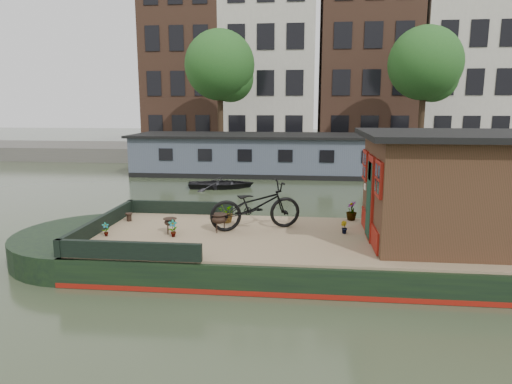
# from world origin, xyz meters

# --- Properties ---
(ground) EXTENTS (120.00, 120.00, 0.00)m
(ground) POSITION_xyz_m (0.00, 0.00, 0.00)
(ground) COLOR #2E3924
(ground) RESTS_ON ground
(houseboat_hull) EXTENTS (14.01, 4.02, 0.60)m
(houseboat_hull) POSITION_xyz_m (-1.33, 0.00, 0.27)
(houseboat_hull) COLOR black
(houseboat_hull) RESTS_ON ground
(houseboat_deck) EXTENTS (11.80, 3.80, 0.05)m
(houseboat_deck) POSITION_xyz_m (0.00, 0.00, 0.62)
(houseboat_deck) COLOR #8A6D55
(houseboat_deck) RESTS_ON houseboat_hull
(bow_bulwark) EXTENTS (3.00, 4.00, 0.35)m
(bow_bulwark) POSITION_xyz_m (-5.07, 0.00, 0.82)
(bow_bulwark) COLOR black
(bow_bulwark) RESTS_ON houseboat_deck
(cabin) EXTENTS (4.00, 3.50, 2.42)m
(cabin) POSITION_xyz_m (2.19, 0.00, 1.88)
(cabin) COLOR #342414
(cabin) RESTS_ON houseboat_deck
(bicycle) EXTENTS (2.38, 1.55, 1.18)m
(bicycle) POSITION_xyz_m (-2.22, 0.53, 1.24)
(bicycle) COLOR black
(bicycle) RESTS_ON houseboat_deck
(potted_plant_a) EXTENTS (0.25, 0.21, 0.40)m
(potted_plant_a) POSITION_xyz_m (-4.04, -0.34, 0.85)
(potted_plant_a) COLOR #9A482C
(potted_plant_a) RESTS_ON houseboat_deck
(potted_plant_b) EXTENTS (0.21, 0.21, 0.29)m
(potted_plant_b) POSITION_xyz_m (-0.10, 0.39, 0.80)
(potted_plant_b) COLOR brown
(potted_plant_b) RESTS_ON houseboat_deck
(potted_plant_c) EXTENTS (0.60, 0.59, 0.51)m
(potted_plant_c) POSITION_xyz_m (-3.03, 1.08, 0.90)
(potted_plant_c) COLOR #9B462D
(potted_plant_c) RESTS_ON houseboat_deck
(potted_plant_d) EXTENTS (0.35, 0.35, 0.50)m
(potted_plant_d) POSITION_xyz_m (0.20, 1.70, 0.90)
(potted_plant_d) COLOR maroon
(potted_plant_d) RESTS_ON houseboat_deck
(potted_plant_e) EXTENTS (0.20, 0.20, 0.32)m
(potted_plant_e) POSITION_xyz_m (-5.60, -0.45, 0.81)
(potted_plant_e) COLOR brown
(potted_plant_e) RESTS_ON houseboat_deck
(brazier_front) EXTENTS (0.49, 0.49, 0.44)m
(brazier_front) POSITION_xyz_m (-3.06, 0.20, 0.87)
(brazier_front) COLOR black
(brazier_front) RESTS_ON houseboat_deck
(brazier_rear) EXTENTS (0.44, 0.44, 0.36)m
(brazier_rear) POSITION_xyz_m (-4.19, -0.04, 0.83)
(brazier_rear) COLOR black
(brazier_rear) RESTS_ON houseboat_deck
(bollard_port) EXTENTS (0.19, 0.19, 0.21)m
(bollard_port) POSITION_xyz_m (-5.60, 0.96, 0.76)
(bollard_port) COLOR black
(bollard_port) RESTS_ON houseboat_deck
(bollard_stbd) EXTENTS (0.20, 0.20, 0.23)m
(bollard_stbd) POSITION_xyz_m (-3.18, -1.70, 0.76)
(bollard_stbd) COLOR black
(bollard_stbd) RESTS_ON houseboat_deck
(dinghy) EXTENTS (3.22, 2.54, 0.60)m
(dinghy) POSITION_xyz_m (-4.75, 9.58, 0.30)
(dinghy) COLOR black
(dinghy) RESTS_ON ground
(far_houseboat) EXTENTS (20.40, 4.40, 2.11)m
(far_houseboat) POSITION_xyz_m (0.00, 14.00, 0.97)
(far_houseboat) COLOR #424A58
(far_houseboat) RESTS_ON ground
(quay) EXTENTS (60.00, 6.00, 0.90)m
(quay) POSITION_xyz_m (0.00, 20.50, 0.45)
(quay) COLOR #47443F
(quay) RESTS_ON ground
(townhouse_row) EXTENTS (27.25, 8.00, 16.50)m
(townhouse_row) POSITION_xyz_m (0.15, 27.50, 7.90)
(townhouse_row) COLOR brown
(townhouse_row) RESTS_ON ground
(tree_left) EXTENTS (4.40, 4.40, 7.40)m
(tree_left) POSITION_xyz_m (-6.36, 19.07, 5.89)
(tree_left) COLOR #332316
(tree_left) RESTS_ON quay
(tree_right) EXTENTS (4.40, 4.40, 7.40)m
(tree_right) POSITION_xyz_m (6.14, 19.07, 5.89)
(tree_right) COLOR #332316
(tree_right) RESTS_ON quay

